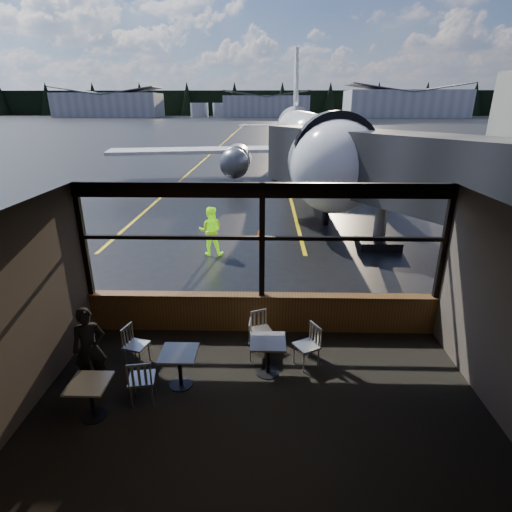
{
  "coord_description": "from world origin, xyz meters",
  "views": [
    {
      "loc": [
        0.07,
        -8.26,
        5.01
      ],
      "look_at": [
        -0.16,
        1.0,
        1.5
      ],
      "focal_mm": 28.0,
      "sensor_mm": 36.0,
      "label": 1
    }
  ],
  "objects_px": {
    "chair_mid_s": "(142,379)",
    "jet_bridge": "(368,185)",
    "airliner": "(308,103)",
    "cafe_table_near": "(268,357)",
    "chair_near_e": "(307,346)",
    "ground_crew": "(211,231)",
    "chair_near_n": "(262,331)",
    "cafe_table_mid": "(180,369)",
    "chair_near_w": "(259,339)",
    "passenger": "(90,348)",
    "cafe_table_left": "(92,400)",
    "chair_mid_w": "(136,346)",
    "cone_nose": "(260,232)"
  },
  "relations": [
    {
      "from": "airliner",
      "to": "chair_near_e",
      "type": "height_order",
      "value": "airliner"
    },
    {
      "from": "cafe_table_mid",
      "to": "airliner",
      "type": "bearing_deg",
      "value": 78.92
    },
    {
      "from": "cafe_table_near",
      "to": "passenger",
      "type": "distance_m",
      "value": 3.35
    },
    {
      "from": "chair_near_e",
      "to": "chair_near_w",
      "type": "bearing_deg",
      "value": 46.34
    },
    {
      "from": "cafe_table_mid",
      "to": "chair_near_n",
      "type": "height_order",
      "value": "chair_near_n"
    },
    {
      "from": "airliner",
      "to": "ground_crew",
      "type": "bearing_deg",
      "value": -106.77
    },
    {
      "from": "cafe_table_mid",
      "to": "ground_crew",
      "type": "bearing_deg",
      "value": 92.71
    },
    {
      "from": "airliner",
      "to": "cafe_table_left",
      "type": "relative_size",
      "value": 47.43
    },
    {
      "from": "chair_mid_s",
      "to": "passenger",
      "type": "bearing_deg",
      "value": 148.71
    },
    {
      "from": "chair_near_n",
      "to": "chair_mid_s",
      "type": "bearing_deg",
      "value": 17.32
    },
    {
      "from": "jet_bridge",
      "to": "cone_nose",
      "type": "distance_m",
      "value": 4.55
    },
    {
      "from": "cafe_table_mid",
      "to": "cafe_table_left",
      "type": "height_order",
      "value": "cafe_table_mid"
    },
    {
      "from": "chair_near_w",
      "to": "chair_mid_s",
      "type": "xyz_separation_m",
      "value": [
        -2.05,
        -1.38,
        0.03
      ]
    },
    {
      "from": "cafe_table_left",
      "to": "chair_mid_s",
      "type": "xyz_separation_m",
      "value": [
        0.74,
        0.42,
        0.11
      ]
    },
    {
      "from": "jet_bridge",
      "to": "cafe_table_left",
      "type": "distance_m",
      "value": 10.78
    },
    {
      "from": "chair_near_w",
      "to": "chair_mid_s",
      "type": "distance_m",
      "value": 2.47
    },
    {
      "from": "airliner",
      "to": "cafe_table_near",
      "type": "relative_size",
      "value": 44.44
    },
    {
      "from": "chair_near_e",
      "to": "ground_crew",
      "type": "distance_m",
      "value": 7.06
    },
    {
      "from": "chair_mid_s",
      "to": "passenger",
      "type": "relative_size",
      "value": 0.58
    },
    {
      "from": "airliner",
      "to": "ground_crew",
      "type": "xyz_separation_m",
      "value": [
        -4.71,
        -15.19,
        -4.25
      ]
    },
    {
      "from": "jet_bridge",
      "to": "chair_near_w",
      "type": "distance_m",
      "value": 7.8
    },
    {
      "from": "cone_nose",
      "to": "chair_near_w",
      "type": "bearing_deg",
      "value": -89.43
    },
    {
      "from": "chair_mid_w",
      "to": "ground_crew",
      "type": "relative_size",
      "value": 0.5
    },
    {
      "from": "cafe_table_left",
      "to": "chair_mid_w",
      "type": "distance_m",
      "value": 1.54
    },
    {
      "from": "cafe_table_left",
      "to": "passenger",
      "type": "height_order",
      "value": "passenger"
    },
    {
      "from": "chair_near_e",
      "to": "chair_near_n",
      "type": "height_order",
      "value": "chair_near_e"
    },
    {
      "from": "jet_bridge",
      "to": "cafe_table_mid",
      "type": "bearing_deg",
      "value": -124.14
    },
    {
      "from": "cone_nose",
      "to": "jet_bridge",
      "type": "bearing_deg",
      "value": -21.52
    },
    {
      "from": "airliner",
      "to": "chair_near_e",
      "type": "relative_size",
      "value": 36.78
    },
    {
      "from": "chair_near_w",
      "to": "cone_nose",
      "type": "bearing_deg",
      "value": -177.65
    },
    {
      "from": "cafe_table_mid",
      "to": "chair_near_w",
      "type": "distance_m",
      "value": 1.75
    },
    {
      "from": "chair_near_w",
      "to": "cafe_table_mid",
      "type": "bearing_deg",
      "value": -55.64
    },
    {
      "from": "chair_mid_w",
      "to": "passenger",
      "type": "height_order",
      "value": "passenger"
    },
    {
      "from": "cafe_table_left",
      "to": "chair_mid_w",
      "type": "bearing_deg",
      "value": 78.43
    },
    {
      "from": "chair_mid_s",
      "to": "chair_near_e",
      "type": "bearing_deg",
      "value": 10.58
    },
    {
      "from": "passenger",
      "to": "cone_nose",
      "type": "relative_size",
      "value": 3.08
    },
    {
      "from": "chair_mid_s",
      "to": "airliner",
      "type": "bearing_deg",
      "value": 68.02
    },
    {
      "from": "chair_near_w",
      "to": "passenger",
      "type": "relative_size",
      "value": 0.54
    },
    {
      "from": "jet_bridge",
      "to": "airliner",
      "type": "bearing_deg",
      "value": 92.86
    },
    {
      "from": "cafe_table_left",
      "to": "cafe_table_mid",
      "type": "bearing_deg",
      "value": 32.74
    },
    {
      "from": "airliner",
      "to": "chair_mid_w",
      "type": "distance_m",
      "value": 22.84
    },
    {
      "from": "airliner",
      "to": "jet_bridge",
      "type": "bearing_deg",
      "value": -86.67
    },
    {
      "from": "airliner",
      "to": "cone_nose",
      "type": "height_order",
      "value": "airliner"
    },
    {
      "from": "cafe_table_left",
      "to": "chair_near_e",
      "type": "xyz_separation_m",
      "value": [
        3.76,
        1.53,
        0.1
      ]
    },
    {
      "from": "chair_mid_w",
      "to": "passenger",
      "type": "distance_m",
      "value": 0.99
    },
    {
      "from": "chair_near_e",
      "to": "ground_crew",
      "type": "relative_size",
      "value": 0.52
    },
    {
      "from": "chair_mid_s",
      "to": "jet_bridge",
      "type": "bearing_deg",
      "value": 44.76
    },
    {
      "from": "cafe_table_near",
      "to": "ground_crew",
      "type": "xyz_separation_m",
      "value": [
        -1.99,
        6.76,
        0.49
      ]
    },
    {
      "from": "cafe_table_left",
      "to": "chair_mid_s",
      "type": "bearing_deg",
      "value": 29.3
    },
    {
      "from": "chair_near_e",
      "to": "chair_mid_s",
      "type": "distance_m",
      "value": 3.22
    }
  ]
}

